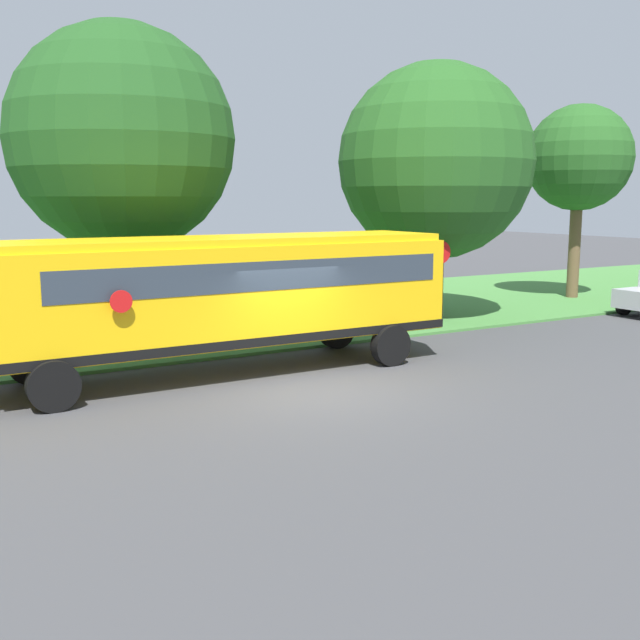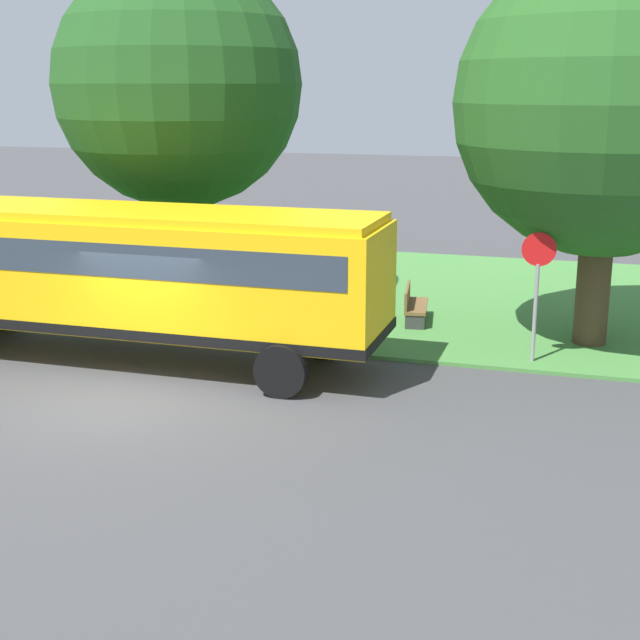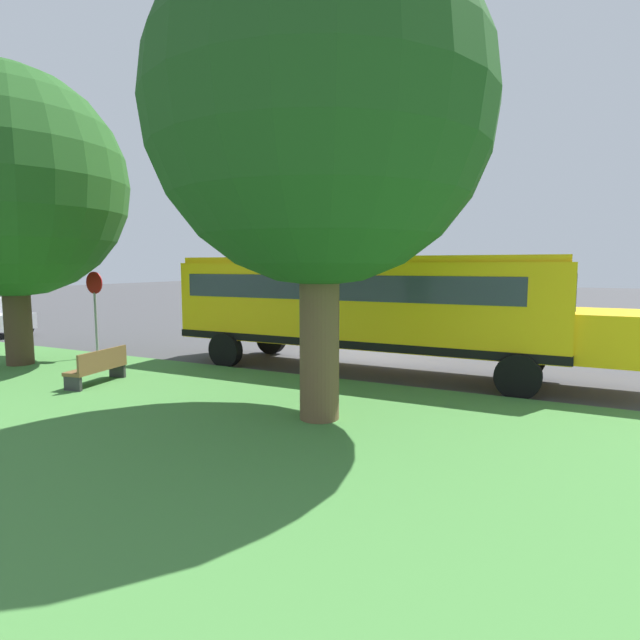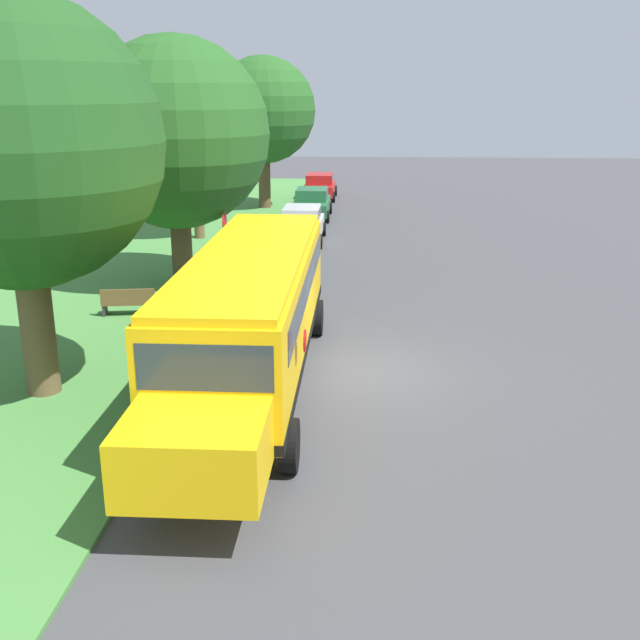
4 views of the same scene
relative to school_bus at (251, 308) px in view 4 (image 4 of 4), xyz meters
The scene contains 11 objects.
ground_plane 3.38m from the school_bus, 25.15° to the left, with size 120.00×120.00×0.00m, color #424244.
school_bus is the anchor object (origin of this frame).
car_silver_nearest 17.33m from the school_bus, 90.94° to the left, with size 2.02×4.40×1.56m.
car_green_middle 23.81m from the school_bus, 90.68° to the left, with size 2.02×4.40×1.56m.
car_red_furthest 31.00m from the school_bus, 90.53° to the left, with size 2.02×4.40×1.56m.
oak_tree_beside_bus 5.97m from the school_bus, behind, with size 6.08×6.08×8.63m.
oak_tree_roadside_mid 10.61m from the school_bus, 112.06° to the left, with size 6.36×6.36×8.39m.
oak_tree_far_end 18.65m from the school_bus, 105.71° to the left, with size 4.15×4.15×7.69m.
oak_tree_across_road 27.19m from the school_bus, 96.92° to the left, with size 5.86×5.86×8.42m.
stop_sign 8.50m from the school_bus, 104.19° to the left, with size 0.08×0.68×2.74m.
park_bench 7.11m from the school_bus, 130.64° to the left, with size 1.66×0.73×0.92m.
Camera 4 is at (0.00, -17.22, 6.65)m, focal length 42.00 mm.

